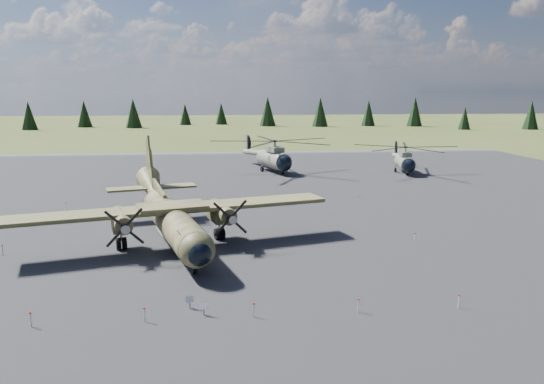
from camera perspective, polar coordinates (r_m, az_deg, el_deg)
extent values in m
plane|color=#525927|center=(43.18, -5.93, -6.07)|extent=(500.00, 500.00, 0.00)
cube|color=#515155|center=(52.83, -5.98, -2.95)|extent=(120.00, 120.00, 0.04)
cylinder|color=#2E361D|center=(43.51, -10.55, -3.24)|extent=(6.69, 16.35, 2.53)
sphere|color=#2E361D|center=(35.83, -8.09, -6.20)|extent=(3.04, 3.04, 2.48)
sphere|color=black|center=(35.38, -7.90, -6.49)|extent=(2.23, 2.23, 1.82)
cube|color=black|center=(37.00, -8.63, -4.57)|extent=(2.12, 1.87, 0.50)
cone|color=#2E361D|center=(53.61, -12.72, 0.35)|extent=(4.01, 6.64, 3.80)
cube|color=#96989A|center=(44.63, -10.72, -4.26)|extent=(3.07, 5.68, 0.45)
cube|color=#2F341B|center=(43.71, -10.70, -1.78)|extent=(26.07, 9.81, 0.32)
cube|color=#2E361D|center=(43.67, -10.71, -1.53)|extent=(6.08, 4.55, 0.32)
cylinder|color=#2E361D|center=(43.04, -15.94, -2.89)|extent=(2.53, 4.89, 1.35)
cube|color=#2E361D|center=(43.87, -15.99, -3.42)|extent=(2.11, 3.32, 0.72)
cone|color=gray|center=(40.20, -15.53, -3.82)|extent=(0.87, 0.96, 0.69)
cylinder|color=black|center=(44.26, -15.89, -5.35)|extent=(1.03, 1.17, 0.99)
cylinder|color=#2E361D|center=(44.45, -5.46, -2.09)|extent=(2.53, 4.89, 1.35)
cube|color=#2E361D|center=(45.26, -5.70, -2.62)|extent=(2.11, 3.32, 0.72)
cone|color=gray|center=(41.71, -4.36, -2.93)|extent=(0.87, 0.96, 0.69)
cylinder|color=black|center=(45.64, -5.66, -4.50)|extent=(1.03, 1.17, 0.99)
cube|color=#2E361D|center=(50.17, -12.16, 0.30)|extent=(2.03, 6.65, 1.52)
cube|color=#2F341B|center=(54.04, -12.80, 0.48)|extent=(8.88, 4.18, 0.20)
cylinder|color=gray|center=(37.11, -8.44, -7.10)|extent=(0.16, 0.16, 0.81)
cylinder|color=black|center=(37.32, -8.41, -8.06)|extent=(0.53, 0.90, 0.84)
cylinder|color=slate|center=(82.96, 0.17, 3.48)|extent=(4.90, 8.09, 2.65)
sphere|color=black|center=(79.53, 1.31, 3.12)|extent=(3.08, 3.08, 2.44)
sphere|color=slate|center=(86.43, -0.87, 3.77)|extent=(3.08, 3.08, 2.44)
cube|color=slate|center=(82.38, 0.30, 4.62)|extent=(2.77, 3.79, 0.80)
cylinder|color=gray|center=(82.30, 0.30, 5.17)|extent=(0.48, 0.48, 1.06)
cylinder|color=slate|center=(90.03, -1.88, 4.28)|extent=(3.66, 8.89, 1.52)
cube|color=slate|center=(93.57, -2.81, 5.34)|extent=(0.68, 1.48, 2.55)
cylinder|color=black|center=(93.71, -2.60, 5.35)|extent=(0.92, 2.64, 2.76)
cylinder|color=black|center=(80.31, 1.11, 2.13)|extent=(0.51, 0.78, 0.72)
cylinder|color=black|center=(83.76, -1.08, 2.48)|extent=(0.57, 0.91, 0.85)
cylinder|color=gray|center=(83.68, -1.08, 2.86)|extent=(0.19, 0.19, 1.54)
cylinder|color=black|center=(84.91, 0.70, 2.60)|extent=(0.57, 0.91, 0.85)
cylinder|color=gray|center=(84.83, 0.70, 2.97)|extent=(0.19, 0.19, 1.54)
cylinder|color=slate|center=(84.61, 14.08, 3.07)|extent=(3.22, 6.62, 2.20)
sphere|color=black|center=(81.53, 14.48, 2.74)|extent=(2.33, 2.33, 2.03)
sphere|color=slate|center=(87.71, 13.71, 3.35)|extent=(2.33, 2.33, 2.03)
cube|color=slate|center=(84.10, 14.17, 3.99)|extent=(1.94, 3.03, 0.66)
cylinder|color=gray|center=(84.03, 14.19, 4.44)|extent=(0.37, 0.37, 0.88)
cylinder|color=slate|center=(90.90, 13.35, 3.81)|extent=(1.97, 7.54, 1.26)
cube|color=slate|center=(94.02, 13.04, 4.72)|extent=(0.40, 1.25, 2.12)
cylinder|color=black|center=(94.08, 13.23, 4.72)|extent=(0.43, 2.27, 2.29)
cylinder|color=black|center=(82.22, 14.37, 1.94)|extent=(0.34, 0.63, 0.60)
cylinder|color=black|center=(85.61, 13.13, 2.33)|extent=(0.38, 0.74, 0.71)
cylinder|color=gray|center=(85.54, 13.14, 2.64)|extent=(0.14, 0.14, 1.28)
cylinder|color=black|center=(86.04, 14.69, 2.30)|extent=(0.38, 0.74, 0.71)
cylinder|color=gray|center=(85.98, 14.71, 2.61)|extent=(0.14, 0.14, 1.28)
cube|color=gray|center=(31.91, -8.83, -11.78)|extent=(0.08, 0.08, 0.59)
cube|color=silver|center=(31.76, -8.85, -11.35)|extent=(0.47, 0.20, 0.33)
cube|color=gray|center=(30.91, -7.34, -12.52)|extent=(0.10, 0.10, 0.57)
cube|color=silver|center=(30.76, -7.36, -12.09)|extent=(0.49, 0.29, 0.32)
cylinder|color=silver|center=(31.97, -24.52, -12.42)|extent=(0.07, 0.07, 0.80)
cylinder|color=red|center=(31.82, -24.58, -11.75)|extent=(0.12, 0.12, 0.10)
cylinder|color=silver|center=(30.61, -13.54, -12.75)|extent=(0.07, 0.07, 0.80)
cylinder|color=red|center=(30.46, -13.57, -12.06)|extent=(0.12, 0.12, 0.10)
cylinder|color=silver|center=(30.40, -1.98, -12.61)|extent=(0.07, 0.07, 0.80)
cylinder|color=red|center=(30.24, -1.98, -11.92)|extent=(0.12, 0.12, 0.10)
cylinder|color=silver|center=(31.36, 9.27, -12.00)|extent=(0.07, 0.07, 0.80)
cylinder|color=red|center=(31.21, 9.29, -11.32)|extent=(0.12, 0.12, 0.10)
cylinder|color=silver|center=(33.38, 19.45, -11.06)|extent=(0.07, 0.07, 0.80)
cylinder|color=red|center=(33.24, 19.49, -10.41)|extent=(0.12, 0.12, 0.10)
cylinder|color=silver|center=(60.76, -21.27, -1.44)|extent=(0.07, 0.07, 0.80)
cylinder|color=red|center=(60.68, -21.30, -1.07)|extent=(0.12, 0.12, 0.10)
cylinder|color=silver|center=(59.15, -13.78, -1.33)|extent=(0.07, 0.07, 0.80)
cylinder|color=red|center=(59.07, -13.80, -0.95)|extent=(0.12, 0.12, 0.10)
cylinder|color=silver|center=(58.60, -6.01, -1.19)|extent=(0.07, 0.07, 0.80)
cylinder|color=red|center=(58.52, -6.01, -0.80)|extent=(0.12, 0.12, 0.10)
cylinder|color=silver|center=(59.13, 1.77, -1.02)|extent=(0.07, 0.07, 0.80)
cylinder|color=red|center=(59.05, 1.77, -0.64)|extent=(0.12, 0.12, 0.10)
cylinder|color=silver|center=(60.72, 9.27, -0.85)|extent=(0.07, 0.07, 0.80)
cylinder|color=red|center=(60.65, 9.28, -0.48)|extent=(0.12, 0.12, 0.10)
cylinder|color=silver|center=(46.14, -27.00, -5.60)|extent=(0.07, 0.07, 0.80)
cylinder|color=red|center=(46.04, -27.04, -5.12)|extent=(0.12, 0.12, 0.10)
cylinder|color=silver|center=(46.09, 15.10, -4.79)|extent=(0.07, 0.07, 0.80)
cylinder|color=red|center=(45.99, 15.13, -4.31)|extent=(0.12, 0.12, 0.10)
cone|color=black|center=(199.69, 26.09, 7.45)|extent=(5.33, 5.33, 9.52)
cone|color=black|center=(190.09, 20.01, 7.48)|extent=(4.21, 4.21, 7.51)
cone|color=black|center=(203.11, 15.12, 8.36)|extent=(5.97, 5.97, 10.65)
cone|color=black|center=(201.38, 10.34, 8.37)|extent=(5.29, 5.29, 9.44)
cone|color=black|center=(194.96, 5.21, 8.57)|extent=(5.85, 5.85, 10.45)
cone|color=black|center=(197.83, -0.48, 8.68)|extent=(5.98, 5.98, 10.68)
cone|color=black|center=(207.55, -5.48, 8.40)|extent=(4.65, 4.65, 8.30)
cone|color=black|center=(206.90, -9.33, 8.26)|extent=(4.49, 4.49, 8.02)
cone|color=black|center=(193.18, -14.69, 8.21)|extent=(5.72, 5.72, 10.21)
cone|color=black|center=(202.23, -19.54, 7.94)|extent=(5.31, 5.31, 9.48)
cone|color=black|center=(195.15, -24.69, 7.49)|extent=(5.26, 5.26, 9.40)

